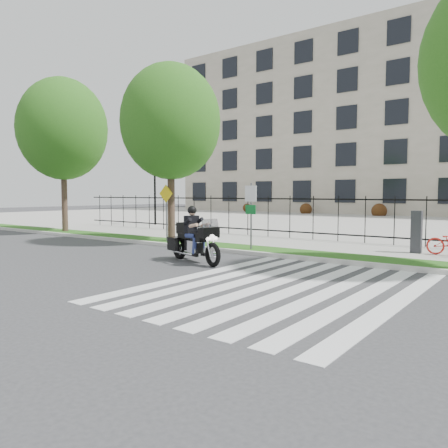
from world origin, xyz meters
The scene contains 14 objects.
ground centered at (0.00, 0.00, 0.00)m, with size 120.00×120.00×0.00m, color #333335.
curb centered at (0.00, 4.10, 0.07)m, with size 60.00×0.20×0.15m, color beige.
grass_verge centered at (0.00, 4.95, 0.07)m, with size 60.00×1.50×0.15m, color #1A5014.
sidewalk centered at (0.00, 7.45, 0.07)m, with size 60.00×3.50×0.15m, color #ACAAA1.
plaza centered at (0.00, 25.00, 0.05)m, with size 80.00×34.00×0.10m, color #ACAAA1.
crosswalk_stripes centered at (4.83, 0.00, 0.01)m, with size 5.70×8.00×0.01m, color silver, non-canonical shape.
iron_fence centered at (0.00, 9.20, 1.15)m, with size 30.00×0.06×2.00m, color black, non-canonical shape.
office_building centered at (0.00, 44.92, 9.97)m, with size 60.00×21.90×20.15m.
lamp_post_left centered at (-12.00, 12.00, 3.21)m, with size 1.06×0.70×4.25m.
street_tree_0 centered at (-11.90, 4.95, 5.81)m, with size 4.88×4.88×8.47m.
street_tree_1 centered at (-3.65, 4.95, 5.40)m, with size 4.42×4.42×7.80m.
sign_pole_regulatory centered at (0.85, 4.58, 1.74)m, with size 0.50×0.09×2.50m.
sign_pole_warning centered at (-3.60, 4.58, 1.74)m, with size 0.78×0.09×2.49m.
motorcycle_rider centered at (0.64, 1.58, 0.74)m, with size 2.79×1.36×2.23m.
Camera 1 is at (9.95, -9.15, 2.25)m, focal length 35.00 mm.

